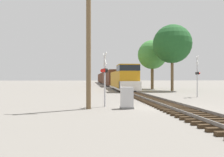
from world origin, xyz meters
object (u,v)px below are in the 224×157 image
crossing_signal_near (104,73)px  freight_train (107,78)px  tree_mid_background (152,55)px  tree_far_right (172,44)px  utility_pole (89,39)px  relay_cabinet (127,98)px  crossing_signal_far (197,74)px

crossing_signal_near → freight_train: bearing=164.0°
freight_train → tree_mid_background: tree_mid_background is taller
tree_far_right → utility_pole: bearing=-124.2°
freight_train → crossing_signal_near: 58.71m
relay_cabinet → crossing_signal_near: bearing=142.5°
crossing_signal_far → tree_mid_background: bearing=13.6°
tree_far_right → tree_mid_background: 6.99m
crossing_signal_far → tree_mid_background: tree_mid_background is taller
freight_train → crossing_signal_near: size_ratio=22.49×
crossing_signal_near → tree_mid_background: (11.03, 25.72, 4.22)m
utility_pole → tree_far_right: bearing=55.8°
crossing_signal_far → tree_mid_background: 19.24m
crossing_signal_near → utility_pole: bearing=-61.4°
freight_train → utility_pole: (-5.77, -59.46, 2.62)m
freight_train → tree_mid_background: size_ratio=9.23×
utility_pole → tree_mid_background: tree_mid_background is taller
crossing_signal_far → tree_far_right: tree_far_right is taller
freight_train → crossing_signal_near: (-4.65, -58.52, 0.33)m
tree_far_right → crossing_signal_far: bearing=-98.7°
utility_pole → tree_mid_background: (12.15, 26.66, 1.93)m
utility_pole → tree_mid_background: size_ratio=0.97×
relay_cabinet → utility_pole: utility_pole is taller
crossing_signal_near → utility_pole: utility_pole is taller
freight_train → utility_pole: 59.80m
freight_train → tree_far_right: size_ratio=8.07×
crossing_signal_near → tree_far_right: size_ratio=0.36×
utility_pole → tree_far_right: (13.51, 19.89, 2.97)m
crossing_signal_near → crossing_signal_far: bearing=111.8°
tree_mid_background → utility_pole: bearing=-114.5°
crossing_signal_near → tree_mid_background: size_ratio=0.41×
crossing_signal_near → relay_cabinet: 2.48m
crossing_signal_far → utility_pole: 14.25m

